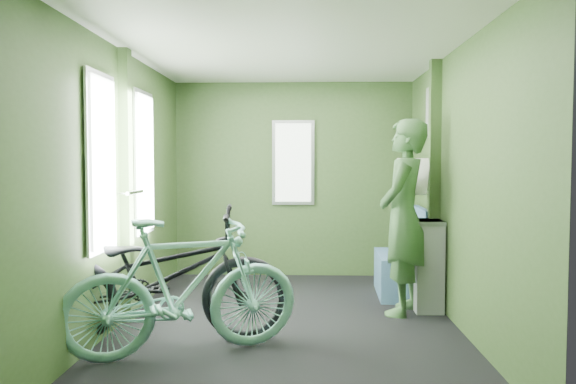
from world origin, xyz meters
The scene contains 6 objects.
room centered at (-0.04, 0.04, 1.44)m, with size 4.00×4.02×2.31m.
bicycle_black centered at (-0.94, -0.55, 0.00)m, with size 0.67×1.91×1.01m, color black.
bicycle_mint centered at (-0.69, -0.88, 0.00)m, with size 0.47×1.65×0.99m, color #81CDC0.
passenger centered at (1.02, 0.33, 0.87)m, with size 0.63×0.80×1.74m.
waste_box centered at (1.26, 0.43, 0.42)m, with size 0.24×0.34×0.83m, color slate.
bench_seat centered at (1.14, 1.04, 0.26)m, with size 0.50×0.86×0.89m.
Camera 1 is at (0.16, -4.67, 1.35)m, focal length 35.00 mm.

